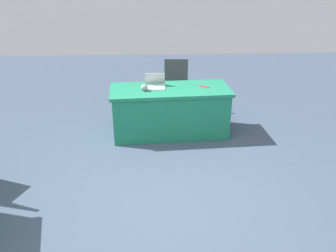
{
  "coord_description": "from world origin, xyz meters",
  "views": [
    {
      "loc": [
        0.09,
        3.43,
        2.54
      ],
      "look_at": [
        -0.07,
        -0.13,
        0.9
      ],
      "focal_mm": 38.55,
      "sensor_mm": 36.0,
      "label": 1
    }
  ],
  "objects_px": {
    "table_foreground": "(170,111)",
    "laptop_silver": "(155,85)",
    "chair_aisle": "(176,79)",
    "yarn_ball": "(144,87)",
    "scissors_red": "(204,86)"
  },
  "relations": [
    {
      "from": "scissors_red",
      "to": "chair_aisle",
      "type": "bearing_deg",
      "value": 145.67
    },
    {
      "from": "table_foreground",
      "to": "laptop_silver",
      "type": "height_order",
      "value": "laptop_silver"
    },
    {
      "from": "scissors_red",
      "to": "table_foreground",
      "type": "bearing_deg",
      "value": -137.02
    },
    {
      "from": "table_foreground",
      "to": "laptop_silver",
      "type": "bearing_deg",
      "value": -16.11
    },
    {
      "from": "chair_aisle",
      "to": "yarn_ball",
      "type": "relative_size",
      "value": 9.3
    },
    {
      "from": "chair_aisle",
      "to": "scissors_red",
      "type": "xyz_separation_m",
      "value": [
        -0.37,
        1.06,
        0.2
      ]
    },
    {
      "from": "chair_aisle",
      "to": "laptop_silver",
      "type": "relative_size",
      "value": 2.98
    },
    {
      "from": "yarn_ball",
      "to": "scissors_red",
      "type": "bearing_deg",
      "value": -170.77
    },
    {
      "from": "table_foreground",
      "to": "yarn_ball",
      "type": "xyz_separation_m",
      "value": [
        0.39,
        0.09,
        0.43
      ]
    },
    {
      "from": "table_foreground",
      "to": "yarn_ball",
      "type": "bearing_deg",
      "value": 12.95
    },
    {
      "from": "table_foreground",
      "to": "scissors_red",
      "type": "relative_size",
      "value": 10.46
    },
    {
      "from": "table_foreground",
      "to": "yarn_ball",
      "type": "distance_m",
      "value": 0.59
    },
    {
      "from": "chair_aisle",
      "to": "scissors_red",
      "type": "bearing_deg",
      "value": -67.46
    },
    {
      "from": "table_foreground",
      "to": "scissors_red",
      "type": "xyz_separation_m",
      "value": [
        -0.53,
        -0.06,
        0.38
      ]
    },
    {
      "from": "table_foreground",
      "to": "scissors_red",
      "type": "distance_m",
      "value": 0.66
    }
  ]
}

